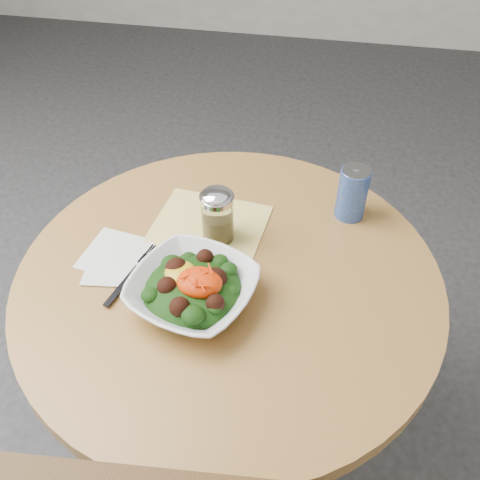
# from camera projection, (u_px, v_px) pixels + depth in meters

# --- Properties ---
(ground) EXTENTS (6.00, 6.00, 0.00)m
(ground) POSITION_uv_depth(u_px,v_px,m) (232.00, 438.00, 1.65)
(ground) COLOR #29292B
(ground) RESTS_ON ground
(table) EXTENTS (0.90, 0.90, 0.75)m
(table) POSITION_uv_depth(u_px,v_px,m) (230.00, 330.00, 1.26)
(table) COLOR black
(table) RESTS_ON ground
(cloth_napkin) EXTENTS (0.28, 0.26, 0.00)m
(cloth_napkin) POSITION_uv_depth(u_px,v_px,m) (208.00, 228.00, 1.23)
(cloth_napkin) COLOR gold
(cloth_napkin) RESTS_ON table
(paper_napkins) EXTENTS (0.17, 0.18, 0.00)m
(paper_napkins) POSITION_uv_depth(u_px,v_px,m) (117.00, 258.00, 1.16)
(paper_napkins) COLOR silver
(paper_napkins) RESTS_ON table
(salad_bowl) EXTENTS (0.30, 0.30, 0.09)m
(salad_bowl) POSITION_uv_depth(u_px,v_px,m) (193.00, 289.00, 1.05)
(salad_bowl) COLOR silver
(salad_bowl) RESTS_ON table
(fork) EXTENTS (0.07, 0.19, 0.00)m
(fork) POSITION_uv_depth(u_px,v_px,m) (134.00, 272.00, 1.12)
(fork) COLOR black
(fork) RESTS_ON table
(spice_shaker) EXTENTS (0.07, 0.07, 0.13)m
(spice_shaker) POSITION_uv_depth(u_px,v_px,m) (217.00, 216.00, 1.16)
(spice_shaker) COLOR silver
(spice_shaker) RESTS_ON table
(beverage_can) EXTENTS (0.07, 0.07, 0.13)m
(beverage_can) POSITION_uv_depth(u_px,v_px,m) (352.00, 193.00, 1.22)
(beverage_can) COLOR navy
(beverage_can) RESTS_ON table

